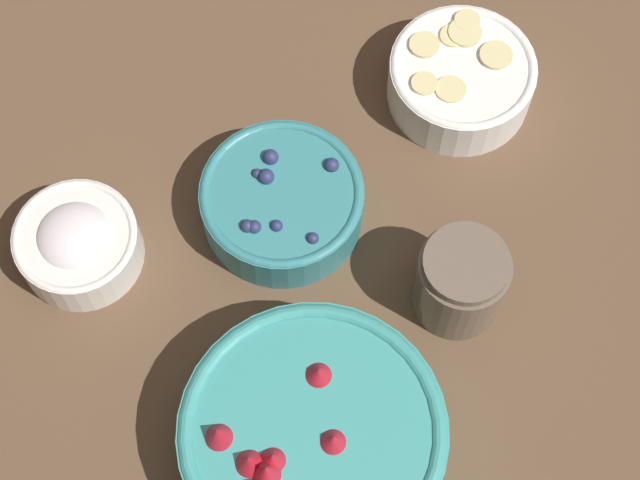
{
  "coord_description": "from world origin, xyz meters",
  "views": [
    {
      "loc": [
        -0.29,
        -0.33,
        0.93
      ],
      "look_at": [
        -0.04,
        -0.02,
        0.04
      ],
      "focal_mm": 60.0,
      "sensor_mm": 36.0,
      "label": 1
    }
  ],
  "objects_px": {
    "bowl_bananas": "(461,77)",
    "bowl_cream": "(78,242)",
    "bowl_strawberries": "(312,439)",
    "jar_chocolate": "(460,282)",
    "bowl_blueberries": "(282,201)"
  },
  "relations": [
    {
      "from": "bowl_bananas",
      "to": "bowl_cream",
      "type": "relative_size",
      "value": 1.25
    },
    {
      "from": "bowl_bananas",
      "to": "bowl_strawberries",
      "type": "bearing_deg",
      "value": -150.45
    },
    {
      "from": "bowl_strawberries",
      "to": "jar_chocolate",
      "type": "height_order",
      "value": "bowl_strawberries"
    },
    {
      "from": "bowl_blueberries",
      "to": "bowl_cream",
      "type": "relative_size",
      "value": 1.34
    },
    {
      "from": "bowl_bananas",
      "to": "bowl_cream",
      "type": "distance_m",
      "value": 0.4
    },
    {
      "from": "bowl_blueberries",
      "to": "jar_chocolate",
      "type": "bearing_deg",
      "value": -66.63
    },
    {
      "from": "bowl_strawberries",
      "to": "bowl_cream",
      "type": "height_order",
      "value": "bowl_strawberries"
    },
    {
      "from": "bowl_strawberries",
      "to": "bowl_bananas",
      "type": "distance_m",
      "value": 0.39
    },
    {
      "from": "bowl_blueberries",
      "to": "bowl_cream",
      "type": "height_order",
      "value": "bowl_cream"
    },
    {
      "from": "bowl_blueberries",
      "to": "bowl_strawberries",
      "type": "bearing_deg",
      "value": -121.39
    },
    {
      "from": "bowl_cream",
      "to": "jar_chocolate",
      "type": "height_order",
      "value": "jar_chocolate"
    },
    {
      "from": "bowl_strawberries",
      "to": "bowl_blueberries",
      "type": "distance_m",
      "value": 0.23
    },
    {
      "from": "bowl_cream",
      "to": "jar_chocolate",
      "type": "distance_m",
      "value": 0.35
    },
    {
      "from": "bowl_blueberries",
      "to": "jar_chocolate",
      "type": "relative_size",
      "value": 1.7
    },
    {
      "from": "bowl_blueberries",
      "to": "bowl_cream",
      "type": "xyz_separation_m",
      "value": [
        -0.17,
        0.08,
        0.0
      ]
    }
  ]
}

